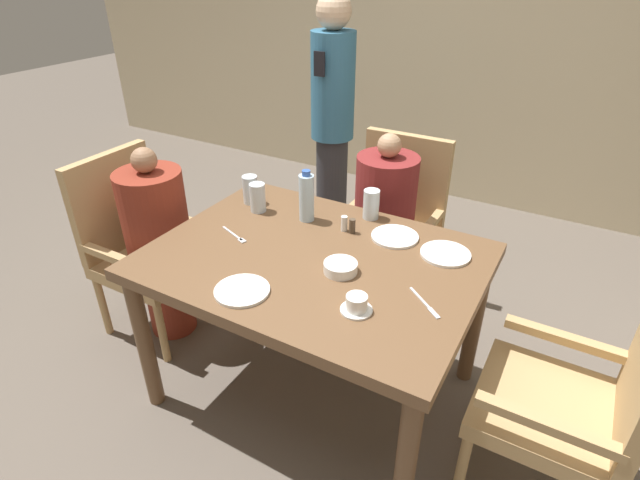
{
  "coord_description": "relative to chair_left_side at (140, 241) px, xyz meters",
  "views": [
    {
      "loc": [
        0.87,
        -1.47,
        1.83
      ],
      "look_at": [
        0.0,
        0.05,
        0.8
      ],
      "focal_mm": 28.0,
      "sensor_mm": 36.0,
      "label": 1
    }
  ],
  "objects": [
    {
      "name": "fork_beside_plate",
      "position": [
        0.68,
        -0.03,
        0.24
      ],
      "size": [
        0.17,
        0.08,
        0.0
      ],
      "color": "silver",
      "rests_on": "dining_table"
    },
    {
      "name": "chair_left_side",
      "position": [
        0.0,
        0.0,
        0.0
      ],
      "size": [
        0.5,
        0.5,
        0.96
      ],
      "color": "tan",
      "rests_on": "ground_plane"
    },
    {
      "name": "dining_table",
      "position": [
        1.05,
        0.0,
        0.15
      ],
      "size": [
        1.32,
        0.98,
        0.75
      ],
      "color": "brown",
      "rests_on": "ground_plane"
    },
    {
      "name": "standing_host",
      "position": [
        0.43,
        1.3,
        0.36
      ],
      "size": [
        0.28,
        0.31,
        1.62
      ],
      "color": "#2D2D33",
      "rests_on": "ground_plane"
    },
    {
      "name": "pepper_shaker",
      "position": [
        1.1,
        0.25,
        0.27
      ],
      "size": [
        0.03,
        0.03,
        0.07
      ],
      "color": "#4C3D2D",
      "rests_on": "dining_table"
    },
    {
      "name": "glass_tall_near",
      "position": [
        0.62,
        0.22,
        0.31
      ],
      "size": [
        0.07,
        0.07,
        0.14
      ],
      "color": "silver",
      "rests_on": "dining_table"
    },
    {
      "name": "diner_in_left_chair",
      "position": [
        0.15,
        0.0,
        0.03
      ],
      "size": [
        0.32,
        0.32,
        1.04
      ],
      "color": "maroon",
      "rests_on": "ground_plane"
    },
    {
      "name": "glass_tall_mid",
      "position": [
        1.11,
        0.42,
        0.31
      ],
      "size": [
        0.07,
        0.07,
        0.14
      ],
      "color": "silver",
      "rests_on": "dining_table"
    },
    {
      "name": "teacup_with_saucer",
      "position": [
        1.36,
        -0.23,
        0.27
      ],
      "size": [
        0.11,
        0.11,
        0.06
      ],
      "color": "white",
      "rests_on": "dining_table"
    },
    {
      "name": "knife_beside_plate",
      "position": [
        1.56,
        -0.08,
        0.24
      ],
      "size": [
        0.15,
        0.13,
        0.0
      ],
      "color": "silver",
      "rests_on": "dining_table"
    },
    {
      "name": "ground_plane",
      "position": [
        1.05,
        0.0,
        -0.51
      ],
      "size": [
        16.0,
        16.0,
        0.0
      ],
      "primitive_type": "plane",
      "color": "#60564C"
    },
    {
      "name": "diner_in_far_chair",
      "position": [
        1.05,
        0.74,
        0.03
      ],
      "size": [
        0.32,
        0.32,
        1.05
      ],
      "color": "maroon",
      "rests_on": "ground_plane"
    },
    {
      "name": "plate_dessert_center",
      "position": [
        1.51,
        0.27,
        0.25
      ],
      "size": [
        0.2,
        0.2,
        0.01
      ],
      "color": "white",
      "rests_on": "dining_table"
    },
    {
      "name": "salt_shaker",
      "position": [
        1.06,
        0.25,
        0.28
      ],
      "size": [
        0.03,
        0.03,
        0.07
      ],
      "color": "white",
      "rests_on": "dining_table"
    },
    {
      "name": "plate_main_left",
      "position": [
        1.28,
        0.3,
        0.25
      ],
      "size": [
        0.2,
        0.2,
        0.01
      ],
      "color": "white",
      "rests_on": "dining_table"
    },
    {
      "name": "plate_main_right",
      "position": [
        0.95,
        -0.34,
        0.25
      ],
      "size": [
        0.2,
        0.2,
        0.01
      ],
      "color": "white",
      "rests_on": "dining_table"
    },
    {
      "name": "wall_back",
      "position": [
        1.05,
        2.47,
        0.89
      ],
      "size": [
        8.0,
        0.06,
        2.8
      ],
      "color": "beige",
      "rests_on": "ground_plane"
    },
    {
      "name": "chair_right_side",
      "position": [
        2.11,
        0.0,
        0.0
      ],
      "size": [
        0.5,
        0.5,
        0.96
      ],
      "color": "tan",
      "rests_on": "ground_plane"
    },
    {
      "name": "chair_far_side",
      "position": [
        1.05,
        0.88,
        0.0
      ],
      "size": [
        0.5,
        0.5,
        0.96
      ],
      "color": "tan",
      "rests_on": "ground_plane"
    },
    {
      "name": "glass_tall_far",
      "position": [
        0.54,
        0.27,
        0.31
      ],
      "size": [
        0.07,
        0.07,
        0.14
      ],
      "color": "silver",
      "rests_on": "dining_table"
    },
    {
      "name": "bowl_small",
      "position": [
        1.2,
        -0.05,
        0.26
      ],
      "size": [
        0.13,
        0.13,
        0.04
      ],
      "color": "white",
      "rests_on": "dining_table"
    },
    {
      "name": "water_bottle",
      "position": [
        0.86,
        0.26,
        0.35
      ],
      "size": [
        0.07,
        0.07,
        0.24
      ],
      "color": "silver",
      "rests_on": "dining_table"
    }
  ]
}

